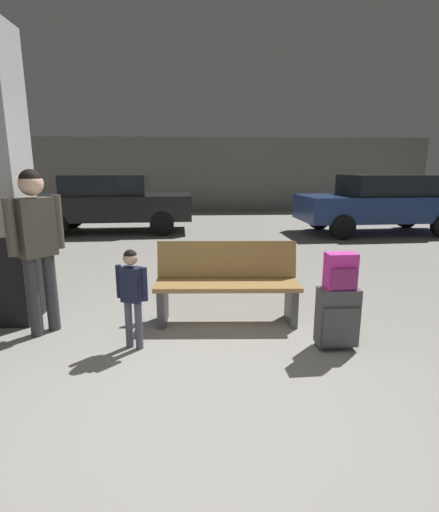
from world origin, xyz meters
The scene contains 9 objects.
ground_plane centered at (0.00, 4.00, -0.05)m, with size 18.00×18.00×0.10m, color gray.
garage_back_wall centered at (0.00, 12.86, 1.40)m, with size 18.00×0.12×2.80m, color slate.
bench centered at (0.30, 1.72, 0.44)m, with size 1.62×0.60×0.89m.
suitcase centered at (1.30, 0.94, 0.32)m, with size 0.38×0.23×0.60m.
backpack_bright centered at (1.30, 0.94, 0.77)m, with size 0.29×0.20×0.34m.
child centered at (-0.65, 1.06, 0.60)m, with size 0.31×0.24×0.98m.
adult centered at (-1.65, 1.48, 1.05)m, with size 0.42×0.46×1.70m.
parked_car_side centered at (4.74, 7.45, 0.81)m, with size 4.18×1.97×1.51m.
parked_car_far centered at (-2.30, 8.08, 0.81)m, with size 4.18×1.95×1.51m.
Camera 1 is at (-0.02, -2.48, 1.72)m, focal length 27.32 mm.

